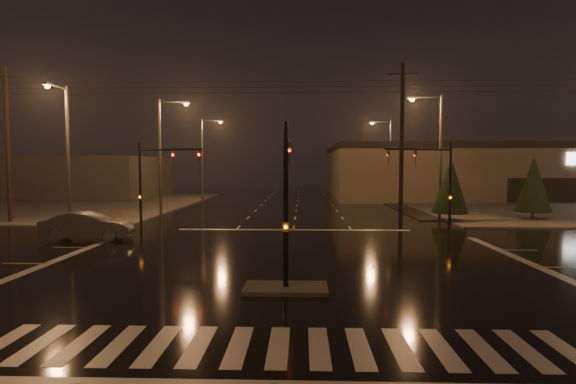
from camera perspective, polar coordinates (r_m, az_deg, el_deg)
name	(u,v)px	position (r m, az deg, el deg)	size (l,w,h in m)	color
ground	(289,265)	(20.34, 0.13, -9.30)	(140.00, 140.00, 0.00)	black
sidewalk_ne	(571,205)	(58.03, 32.26, -1.46)	(36.00, 36.00, 0.12)	#43413C
sidewalk_nw	(33,204)	(58.63, -29.66, -1.33)	(36.00, 36.00, 0.12)	#43413C
median_island	(286,288)	(16.44, -0.28, -12.12)	(3.00, 1.60, 0.15)	#43413C
crosswalk	(278,346)	(11.73, -1.22, -19.02)	(15.00, 2.60, 0.01)	beige
stop_bar_far	(294,230)	(31.15, 0.72, -4.82)	(16.00, 0.50, 0.01)	beige
retail_building	(541,169)	(74.28, 29.44, 2.51)	(60.20, 28.30, 7.20)	brown
commercial_block	(49,177)	(71.35, -28.13, 1.69)	(30.00, 18.00, 5.60)	#413C39
signal_mast_median	(287,185)	(16.78, -0.17, 0.93)	(0.25, 4.59, 6.00)	black
signal_mast_ne	(437,176)	(31.27, 18.39, 2.00)	(4.84, 1.86, 6.00)	black
signal_mast_nw	(153,175)	(31.62, -16.80, 2.04)	(4.84, 1.86, 6.00)	black
streetlight_1	(163,149)	(39.63, -15.53, 5.23)	(2.77, 0.32, 10.00)	#38383A
streetlight_2	(204,154)	(55.11, -10.57, 4.76)	(2.77, 0.32, 10.00)	#38383A
streetlight_3	(437,148)	(37.39, 18.36, 5.29)	(2.77, 0.32, 10.00)	#38383A
streetlight_4	(388,154)	(56.84, 12.59, 4.69)	(2.77, 0.32, 10.00)	#38383A
streetlight_5	(65,146)	(35.19, -26.43, 5.23)	(0.32, 2.77, 10.00)	#38383A
utility_pole_0	(8,144)	(40.70, -32.05, 5.24)	(2.20, 0.32, 12.00)	black
utility_pole_1	(402,143)	(34.67, 14.24, 6.06)	(2.20, 0.32, 12.00)	black
conifer_0	(450,186)	(37.50, 19.94, 0.78)	(2.79, 2.79, 5.06)	black
conifer_1	(533,184)	(41.44, 28.72, 0.86)	(2.84, 2.84, 5.14)	black
car_crossing	(88,226)	(29.46, -24.07, -3.95)	(1.80, 5.15, 1.70)	slate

